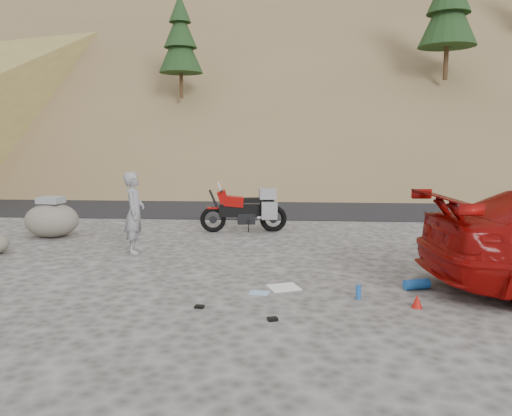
# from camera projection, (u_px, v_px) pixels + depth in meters

# --- Properties ---
(ground) EXTENTS (140.00, 140.00, 0.00)m
(ground) POSITION_uv_depth(u_px,v_px,m) (235.00, 269.00, 9.22)
(ground) COLOR #464341
(ground) RESTS_ON ground
(road) EXTENTS (120.00, 7.00, 0.05)m
(road) POSITION_uv_depth(u_px,v_px,m) (263.00, 205.00, 18.11)
(road) COLOR black
(road) RESTS_ON ground
(hillside) EXTENTS (120.00, 73.00, 46.72)m
(hillside) POSITION_uv_depth(u_px,v_px,m) (281.00, 47.00, 48.04)
(hillside) COLOR brown
(hillside) RESTS_ON ground
(motorcycle) EXTENTS (2.23, 0.84, 1.33)m
(motorcycle) POSITION_uv_depth(u_px,v_px,m) (248.00, 210.00, 12.82)
(motorcycle) COLOR black
(motorcycle) RESTS_ON ground
(man) EXTENTS (0.45, 0.65, 1.71)m
(man) POSITION_uv_depth(u_px,v_px,m) (136.00, 252.00, 10.60)
(man) COLOR gray
(man) RESTS_ON ground
(boulder) EXTENTS (1.58, 1.46, 1.02)m
(boulder) POSITION_uv_depth(u_px,v_px,m) (52.00, 219.00, 12.16)
(boulder) COLOR #59544C
(boulder) RESTS_ON ground
(gear_white_cloth) EXTENTS (0.59, 0.56, 0.02)m
(gear_white_cloth) POSITION_uv_depth(u_px,v_px,m) (284.00, 287.00, 8.09)
(gear_white_cloth) COLOR white
(gear_white_cloth) RESTS_ON ground
(gear_blue_mat) EXTENTS (0.45, 0.28, 0.17)m
(gear_blue_mat) POSITION_uv_depth(u_px,v_px,m) (417.00, 284.00, 8.00)
(gear_blue_mat) COLOR #1B55A7
(gear_blue_mat) RESTS_ON ground
(gear_bottle) EXTENTS (0.09, 0.09, 0.21)m
(gear_bottle) POSITION_uv_depth(u_px,v_px,m) (358.00, 292.00, 7.52)
(gear_bottle) COLOR #1B55A7
(gear_bottle) RESTS_ON ground
(gear_funnel) EXTENTS (0.20, 0.20, 0.20)m
(gear_funnel) POSITION_uv_depth(u_px,v_px,m) (417.00, 301.00, 7.13)
(gear_funnel) COLOR #AD120B
(gear_funnel) RESTS_ON ground
(gear_glove_a) EXTENTS (0.14, 0.11, 0.04)m
(gear_glove_a) POSITION_uv_depth(u_px,v_px,m) (199.00, 307.00, 7.13)
(gear_glove_a) COLOR black
(gear_glove_a) RESTS_ON ground
(gear_glove_b) EXTENTS (0.15, 0.13, 0.04)m
(gear_glove_b) POSITION_uv_depth(u_px,v_px,m) (273.00, 319.00, 6.63)
(gear_glove_b) COLOR black
(gear_glove_b) RESTS_ON ground
(gear_blue_cloth) EXTENTS (0.33, 0.27, 0.01)m
(gear_blue_cloth) POSITION_uv_depth(u_px,v_px,m) (259.00, 293.00, 7.81)
(gear_blue_cloth) COLOR #8CB4D9
(gear_blue_cloth) RESTS_ON ground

